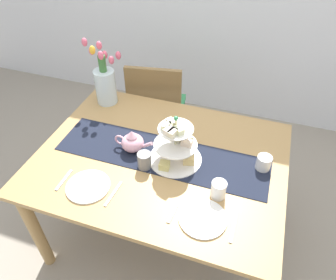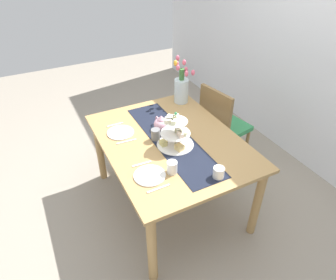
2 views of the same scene
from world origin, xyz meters
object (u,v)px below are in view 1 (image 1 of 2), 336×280
at_px(cream_jug, 264,163).
at_px(knife_left, 113,194).
at_px(teapot, 132,142).
at_px(tulip_vase, 105,82).
at_px(fork_left, 64,180).
at_px(chair_left, 157,106).
at_px(mug_white_text, 219,190).
at_px(knife_right, 233,227).
at_px(tiered_cake_stand, 176,146).
at_px(dinner_plate_left, 88,186).
at_px(dining_table, 161,168).
at_px(dinner_plate_right, 203,218).
at_px(mug_grey, 144,160).
at_px(fork_right, 174,210).

relative_size(cream_jug, knife_left, 0.50).
height_order(teapot, knife_left, teapot).
xyz_separation_m(tulip_vase, fork_left, (0.12, -0.74, -0.15)).
height_order(chair_left, mug_white_text, chair_left).
relative_size(knife_right, mug_white_text, 1.79).
bearing_deg(tiered_cake_stand, dinner_plate_left, -137.57).
height_order(cream_jug, dinner_plate_left, cream_jug).
distance_m(dining_table, knife_left, 0.38).
distance_m(cream_jug, fork_left, 1.08).
bearing_deg(fork_left, dinner_plate_right, 0.00).
relative_size(knife_left, mug_grey, 1.79).
bearing_deg(dining_table, teapot, 180.00).
distance_m(fork_left, knife_left, 0.29).
height_order(dining_table, tulip_vase, tulip_vase).
xyz_separation_m(dining_table, fork_left, (-0.43, -0.34, 0.10)).
bearing_deg(fork_right, knife_left, 180.00).
xyz_separation_m(chair_left, dinner_plate_right, (0.64, -1.11, 0.24)).
relative_size(tiered_cake_stand, mug_white_text, 3.20).
bearing_deg(dinner_plate_left, fork_left, 180.00).
bearing_deg(teapot, tulip_vase, 132.43).
xyz_separation_m(tiered_cake_stand, mug_grey, (-0.14, -0.11, -0.05)).
xyz_separation_m(chair_left, mug_grey, (0.26, -0.88, 0.29)).
relative_size(tiered_cake_stand, fork_left, 2.03).
xyz_separation_m(fork_left, mug_grey, (0.37, 0.23, 0.05)).
relative_size(chair_left, fork_left, 6.07).
height_order(dinner_plate_left, knife_left, dinner_plate_left).
bearing_deg(fork_left, knife_right, 0.00).
relative_size(dining_table, mug_grey, 14.82).
distance_m(cream_jug, fork_right, 0.57).
xyz_separation_m(chair_left, tiered_cake_stand, (0.40, -0.77, 0.34)).
xyz_separation_m(fork_left, knife_left, (0.29, 0.00, 0.00)).
relative_size(dining_table, mug_white_text, 14.82).
xyz_separation_m(knife_right, mug_white_text, (-0.11, 0.16, 0.04)).
xyz_separation_m(cream_jug, mug_white_text, (-0.19, -0.27, 0.01)).
height_order(dinner_plate_right, mug_grey, mug_grey).
xyz_separation_m(tiered_cake_stand, knife_right, (0.39, -0.34, -0.10)).
distance_m(dining_table, cream_jug, 0.59).
bearing_deg(fork_left, dining_table, 38.38).
distance_m(tulip_vase, dinner_plate_right, 1.15).
xyz_separation_m(fork_left, dinner_plate_right, (0.76, 0.00, 0.00)).
relative_size(fork_left, dinner_plate_right, 0.65).
bearing_deg(knife_right, teapot, 152.55).
bearing_deg(mug_grey, dinner_plate_left, -134.52).
distance_m(tiered_cake_stand, dinner_plate_left, 0.51).
height_order(tiered_cake_stand, cream_jug, tiered_cake_stand).
bearing_deg(dining_table, fork_left, -141.62).
distance_m(teapot, knife_right, 0.73).
bearing_deg(mug_white_text, knife_right, -56.14).
height_order(cream_jug, dinner_plate_right, cream_jug).
xyz_separation_m(teapot, cream_jug, (0.74, 0.09, -0.02)).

